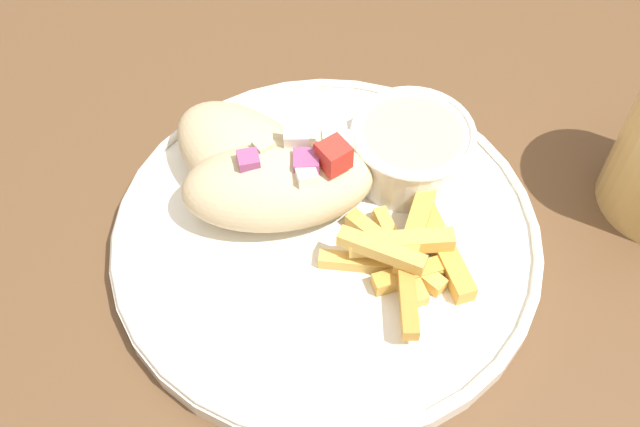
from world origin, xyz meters
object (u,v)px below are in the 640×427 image
Objects in this scene: plate at (320,235)px; sauce_ramekin at (411,147)px; pita_sandwich_far at (250,161)px; fries_pile at (408,253)px; pita_sandwich_near at (283,179)px.

sauce_ramekin reaches higher than plate.
pita_sandwich_far reaches higher than sauce_ramekin.
fries_pile is (0.12, -0.00, -0.01)m from pita_sandwich_far.
pita_sandwich_near is at bearing 4.61° from pita_sandwich_far.
fries_pile is at bearing -62.48° from sauce_ramekin.
fries_pile is (0.09, 0.00, -0.02)m from pita_sandwich_near.
plate is at bearing -171.39° from fries_pile.
pita_sandwich_far reaches higher than plate.
pita_sandwich_near is 1.24× the size of fries_pile.
plate is 2.05× the size of pita_sandwich_near.
sauce_ramekin is (-0.04, 0.07, 0.01)m from fries_pile.
fries_pile is at bearing 8.61° from plate.
pita_sandwich_far is (-0.06, 0.01, 0.03)m from plate.
sauce_ramekin is at bearing 51.52° from pita_sandwich_far.
pita_sandwich_far is 0.11m from sauce_ramekin.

